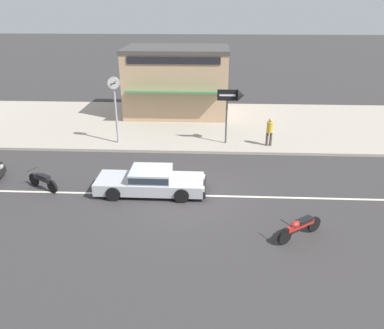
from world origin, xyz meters
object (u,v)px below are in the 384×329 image
object	(u,v)px
shopfront_corner_warung	(177,81)
pedestrian_near_clock	(270,130)
sedan_silver_1	(151,181)
motorcycle_2	(42,180)
motorcycle_0	(300,227)
arrow_signboard	(237,98)
street_clock	(114,95)

from	to	relation	value
shopfront_corner_warung	pedestrian_near_clock	bearing A→B (deg)	-48.69
sedan_silver_1	motorcycle_2	size ratio (longest dim) A/B	2.86
motorcycle_0	pedestrian_near_clock	xyz separation A→B (m)	(0.12, 8.47, 0.62)
arrow_signboard	shopfront_corner_warung	size ratio (longest dim) A/B	0.44
motorcycle_0	arrow_signboard	bearing A→B (deg)	101.08
arrow_signboard	motorcycle_2	bearing A→B (deg)	-146.70
motorcycle_2	shopfront_corner_warung	size ratio (longest dim) A/B	0.23
street_clock	motorcycle_0	bearing A→B (deg)	-46.14
motorcycle_2	street_clock	xyz separation A→B (m)	(2.02, 5.42, 2.44)
pedestrian_near_clock	shopfront_corner_warung	bearing A→B (deg)	131.31
motorcycle_2	street_clock	bearing A→B (deg)	69.53
motorcycle_2	arrow_signboard	bearing A→B (deg)	33.30
motorcycle_0	pedestrian_near_clock	world-z (taller)	pedestrian_near_clock
sedan_silver_1	arrow_signboard	size ratio (longest dim) A/B	1.51
street_clock	arrow_signboard	world-z (taller)	street_clock
pedestrian_near_clock	motorcycle_2	bearing A→B (deg)	-152.68
motorcycle_2	pedestrian_near_clock	world-z (taller)	pedestrian_near_clock
sedan_silver_1	pedestrian_near_clock	world-z (taller)	pedestrian_near_clock
motorcycle_0	motorcycle_2	bearing A→B (deg)	163.03
street_clock	shopfront_corner_warung	size ratio (longest dim) A/B	0.52
sedan_silver_1	motorcycle_2	xyz separation A→B (m)	(-4.70, 0.11, -0.11)
street_clock	shopfront_corner_warung	distance (m)	6.84
sedan_silver_1	street_clock	bearing A→B (deg)	115.89
pedestrian_near_clock	motorcycle_0	bearing A→B (deg)	-90.83
street_clock	arrow_signboard	size ratio (longest dim) A/B	1.20
sedan_silver_1	motorcycle_0	size ratio (longest dim) A/B	2.73
arrow_signboard	pedestrian_near_clock	xyz separation A→B (m)	(1.83, -0.25, -1.64)
street_clock	pedestrian_near_clock	world-z (taller)	street_clock
motorcycle_2	street_clock	size ratio (longest dim) A/B	0.44
sedan_silver_1	motorcycle_0	world-z (taller)	sedan_silver_1
street_clock	motorcycle_2	bearing A→B (deg)	-110.47
street_clock	shopfront_corner_warung	world-z (taller)	shopfront_corner_warung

